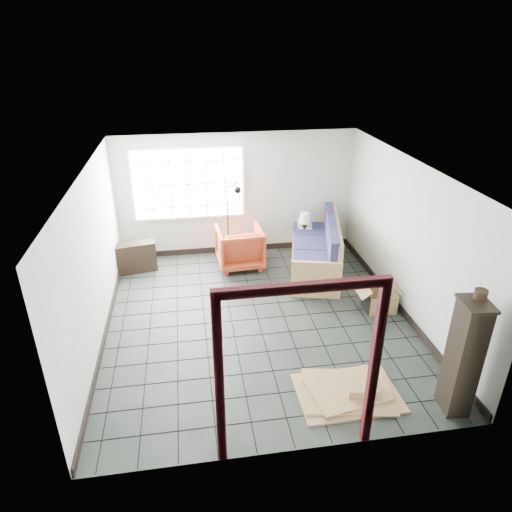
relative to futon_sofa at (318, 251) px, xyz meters
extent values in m
plane|color=black|center=(-1.51, -1.64, -0.38)|extent=(5.50, 5.50, 0.00)
cube|color=#A7ADA6|center=(-1.51, 1.11, 0.92)|extent=(5.00, 0.02, 2.60)
cube|color=#A7ADA6|center=(-1.51, -4.39, 0.92)|extent=(5.00, 0.02, 2.60)
cube|color=#A7ADA6|center=(-4.01, -1.64, 0.92)|extent=(0.02, 5.50, 2.60)
cube|color=#A7ADA6|center=(0.99, -1.64, 0.92)|extent=(0.02, 5.50, 2.60)
cube|color=white|center=(-1.51, -1.64, 2.22)|extent=(5.00, 5.50, 0.02)
cube|color=black|center=(-1.51, 1.09, -0.32)|extent=(4.95, 0.03, 0.12)
cube|color=black|center=(-3.99, -1.64, -0.32)|extent=(0.03, 5.45, 0.12)
cube|color=black|center=(0.97, -1.64, -0.32)|extent=(0.03, 5.45, 0.12)
cube|color=silver|center=(-2.51, 1.07, 1.22)|extent=(2.32, 0.06, 1.52)
cube|color=white|center=(-2.51, 1.03, 1.22)|extent=(2.20, 0.02, 1.40)
cube|color=#3D0E12|center=(-2.36, -4.34, 0.67)|extent=(0.10, 0.08, 2.10)
cube|color=#3D0E12|center=(-0.66, -4.34, 0.67)|extent=(0.10, 0.08, 2.10)
cube|color=#3D0E12|center=(-1.51, -4.34, 1.77)|extent=(1.80, 0.08, 0.10)
cube|color=#9B6946|center=(-0.07, 0.02, -0.18)|extent=(1.43, 2.41, 0.41)
cube|color=#9B6946|center=(-0.36, -1.11, -0.02)|extent=(0.89, 0.29, 0.72)
cube|color=#9B6946|center=(0.21, 1.15, -0.02)|extent=(0.89, 0.29, 0.72)
cube|color=#9B6946|center=(0.32, -0.08, 0.24)|extent=(0.64, 2.21, 0.79)
cube|color=#171B3A|center=(-0.28, -0.70, 0.11)|extent=(0.97, 0.90, 0.18)
cube|color=#171B3A|center=(0.04, -0.78, 0.38)|extent=(0.33, 0.74, 0.59)
cube|color=#171B3A|center=(-0.09, 0.02, 0.11)|extent=(0.97, 0.90, 0.18)
cube|color=#171B3A|center=(0.22, -0.06, 0.38)|extent=(0.33, 0.74, 0.59)
cube|color=#171B3A|center=(0.09, 0.75, 0.11)|extent=(0.97, 0.90, 0.18)
cube|color=#171B3A|center=(0.41, 0.67, 0.38)|extent=(0.33, 0.74, 0.59)
imported|color=#9A3416|center=(-1.56, 0.38, 0.08)|extent=(0.95, 0.89, 0.93)
cube|color=black|center=(-0.08, 0.76, 0.11)|extent=(0.55, 0.55, 0.06)
cube|color=black|center=(-0.31, 0.60, -0.15)|extent=(0.06, 0.06, 0.48)
cube|color=black|center=(0.07, 0.54, -0.15)|extent=(0.06, 0.06, 0.48)
cube|color=black|center=(-0.24, 0.98, -0.15)|extent=(0.06, 0.06, 0.48)
cube|color=black|center=(0.14, 0.91, -0.15)|extent=(0.06, 0.06, 0.48)
cylinder|color=black|center=(-0.11, 0.73, 0.21)|extent=(0.13, 0.13, 0.15)
cylinder|color=black|center=(-0.11, 0.73, 0.34)|extent=(0.03, 0.03, 0.11)
cone|color=#F7F2CA|center=(-0.11, 0.73, 0.46)|extent=(0.33, 0.33, 0.21)
cube|color=silver|center=(-0.08, 0.80, 0.19)|extent=(0.35, 0.30, 0.11)
cylinder|color=black|center=(-0.23, 0.83, 0.19)|extent=(0.04, 0.07, 0.07)
cylinder|color=black|center=(-1.76, 0.71, -0.37)|extent=(0.35, 0.35, 0.03)
cylinder|color=black|center=(-1.76, 0.71, 0.44)|extent=(0.03, 0.03, 1.60)
cylinder|color=black|center=(-1.66, 0.61, 1.28)|extent=(0.26, 0.12, 0.14)
sphere|color=black|center=(-1.57, 0.52, 1.21)|extent=(0.19, 0.19, 0.14)
cube|color=black|center=(-3.66, 0.48, -0.08)|extent=(0.83, 0.45, 0.61)
cube|color=black|center=(-3.66, 0.48, -0.07)|extent=(0.77, 0.40, 0.03)
cube|color=black|center=(0.64, -4.04, 0.40)|extent=(0.34, 0.42, 1.57)
cube|color=black|center=(0.64, -4.04, 1.19)|extent=(0.38, 0.47, 0.04)
cylinder|color=black|center=(0.72, -3.97, 1.26)|extent=(0.18, 0.18, 0.11)
cube|color=brown|center=(0.63, -1.68, -0.37)|extent=(0.50, 0.40, 0.02)
cube|color=black|center=(0.39, -1.67, -0.22)|extent=(0.03, 0.40, 0.34)
cube|color=brown|center=(0.88, -1.68, -0.22)|extent=(0.03, 0.40, 0.34)
cube|color=brown|center=(0.63, -1.87, -0.22)|extent=(0.49, 0.03, 0.34)
cube|color=brown|center=(0.64, -1.48, -0.22)|extent=(0.49, 0.03, 0.34)
cube|color=brown|center=(0.32, -1.67, 0.01)|extent=(0.19, 0.40, 0.14)
cube|color=brown|center=(0.95, -1.68, 0.01)|extent=(0.19, 0.40, 0.14)
cube|color=brown|center=(-0.61, -3.60, -0.37)|extent=(1.36, 0.97, 0.03)
cube|color=brown|center=(-0.61, -3.60, -0.34)|extent=(1.31, 1.07, 0.03)
cube|color=brown|center=(-0.61, -3.60, -0.31)|extent=(1.12, 0.89, 0.03)
cube|color=brown|center=(-0.44, -3.66, -0.24)|extent=(0.43, 0.37, 0.11)
camera|label=1|loc=(-2.55, -8.04, 3.97)|focal=32.00mm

